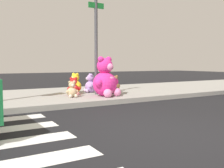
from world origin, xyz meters
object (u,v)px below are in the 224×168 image
object	(u,v)px
plush_red	(74,88)
plush_lavender	(90,85)
plush_pink_large	(106,80)
plush_teal	(112,88)
plush_yellow	(75,85)
sign_pole	(96,44)
plush_brown	(114,85)
plush_tan	(72,91)

from	to	relation	value
plush_red	plush_lavender	world-z (taller)	plush_lavender
plush_pink_large	plush_red	xyz separation A→B (m)	(-0.75, 0.86, -0.27)
plush_red	plush_teal	xyz separation A→B (m)	(1.29, -0.34, -0.03)
plush_yellow	plush_teal	bearing A→B (deg)	-41.89
sign_pole	plush_pink_large	bearing A→B (deg)	-85.80
sign_pole	plush_red	world-z (taller)	sign_pole
plush_pink_large	plush_yellow	world-z (taller)	plush_pink_large
plush_yellow	plush_red	xyz separation A→B (m)	(-0.28, -0.58, -0.05)
sign_pole	plush_yellow	world-z (taller)	sign_pole
plush_pink_large	plush_brown	distance (m)	1.26
plush_lavender	plush_brown	world-z (taller)	plush_lavender
plush_tan	plush_brown	distance (m)	1.97
plush_lavender	plush_teal	distance (m)	0.86
plush_tan	plush_lavender	world-z (taller)	plush_lavender
plush_pink_large	plush_lavender	world-z (taller)	plush_pink_large
plush_red	plush_pink_large	bearing A→B (deg)	-49.23
plush_yellow	plush_brown	bearing A→B (deg)	-22.49
plush_lavender	plush_pink_large	bearing A→B (deg)	-90.97
plush_red	plush_lavender	size ratio (longest dim) A/B	0.86
plush_red	plush_lavender	bearing A→B (deg)	23.92
plush_lavender	plush_red	bearing A→B (deg)	-156.08
plush_tan	sign_pole	bearing A→B (deg)	16.84
plush_lavender	plush_teal	bearing A→B (deg)	-51.93
plush_teal	plush_brown	bearing A→B (deg)	50.44
sign_pole	plush_teal	bearing A→B (deg)	-5.46
plush_red	plush_lavender	xyz separation A→B (m)	(0.77, 0.34, 0.04)
plush_yellow	sign_pole	bearing A→B (deg)	-63.61
plush_brown	plush_red	bearing A→B (deg)	-178.91
plush_yellow	plush_brown	distance (m)	1.43
plush_red	plush_brown	xyz separation A→B (m)	(1.60, 0.03, 0.01)
plush_red	plush_yellow	bearing A→B (deg)	64.21
plush_tan	plush_teal	size ratio (longest dim) A/B	1.01
plush_pink_large	plush_red	distance (m)	1.17
plush_yellow	plush_pink_large	bearing A→B (deg)	-72.03
plush_tan	plush_brown	xyz separation A→B (m)	(1.88, 0.61, 0.04)
plush_pink_large	plush_yellow	xyz separation A→B (m)	(-0.47, 1.44, -0.22)
plush_brown	plush_tan	bearing A→B (deg)	-162.09
sign_pole	plush_pink_large	size ratio (longest dim) A/B	2.53
sign_pole	plush_lavender	bearing A→B (deg)	84.16
plush_lavender	plush_yellow	bearing A→B (deg)	154.13
plush_pink_large	plush_yellow	bearing A→B (deg)	107.97
sign_pole	plush_brown	world-z (taller)	sign_pole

